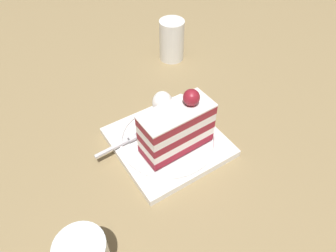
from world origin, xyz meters
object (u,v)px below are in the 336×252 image
object	(u,v)px
drink_glass_near	(172,42)
cake_slice	(177,128)
dessert_plate	(168,141)
whipped_cream_dollop	(162,102)
fork	(124,142)

from	to	relation	value
drink_glass_near	cake_slice	bearing A→B (deg)	55.89
dessert_plate	drink_glass_near	size ratio (longest dim) A/B	1.99
whipped_cream_dollop	fork	distance (m)	0.11
whipped_cream_dollop	drink_glass_near	world-z (taller)	drink_glass_near
dessert_plate	fork	size ratio (longest dim) A/B	1.79
whipped_cream_dollop	fork	size ratio (longest dim) A/B	0.42
whipped_cream_dollop	fork	world-z (taller)	whipped_cream_dollop
dessert_plate	cake_slice	bearing A→B (deg)	96.24
fork	drink_glass_near	distance (m)	0.31
cake_slice	whipped_cream_dollop	xyz separation A→B (m)	(-0.03, -0.09, -0.02)
cake_slice	fork	xyz separation A→B (m)	(0.07, -0.06, -0.04)
whipped_cream_dollop	fork	bearing A→B (deg)	15.81
whipped_cream_dollop	drink_glass_near	size ratio (longest dim) A/B	0.47
cake_slice	drink_glass_near	distance (m)	0.30
cake_slice	fork	distance (m)	0.10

